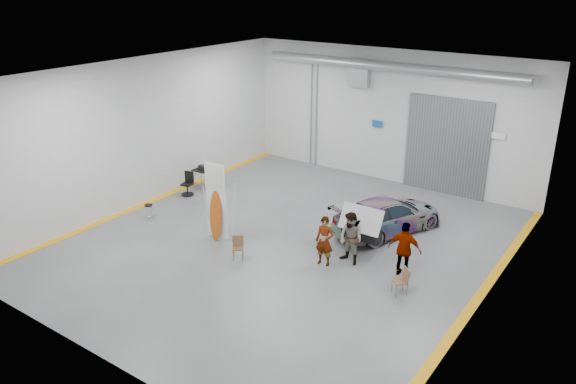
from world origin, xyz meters
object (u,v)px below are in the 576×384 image
Objects in this scene: surfboard_display at (215,208)px; shop_stool at (149,212)px; folding_chair_near at (238,252)px; work_table at (205,170)px; person_c at (405,249)px; person_b at (351,239)px; folding_chair_far at (400,286)px; sedan_car at (388,215)px; office_chair at (188,185)px; person_a at (325,241)px.

surfboard_display is 3.48m from shop_stool.
work_table is at bearing 105.21° from folding_chair_near.
folding_chair_near is at bearing -38.50° from work_table.
person_c is 10.08m from shop_stool.
folding_chair_near is (-3.22, -1.91, -0.65)m from person_b.
folding_chair_far is at bearing -17.05° from work_table.
shop_stool is at bearing 2.64° from person_c.
folding_chair_near is at bearing -5.69° from shop_stool.
shop_stool is 0.50× the size of work_table.
person_c is 10.82m from work_table.
surfboard_display is at bearing 5.81° from person_c.
sedan_car reaches higher than folding_chair_near.
person_c is at bearing -18.11° from office_chair.
office_chair is (-8.70, -1.58, -0.21)m from sedan_car.
sedan_car is 3.28m from person_c.
sedan_car is 2.65× the size of person_a.
person_b is 1.80m from person_c.
surfboard_display is 2.41× the size of work_table.
person_b is at bearing -156.91° from folding_chair_far.
sedan_car is 4.45× the size of office_chair.
sedan_car is at bearing 20.88° from folding_chair_near.
folding_chair_far is at bearing 3.24° from shop_stool.
folding_chair_near is (1.58, -0.68, -1.01)m from surfboard_display.
office_chair reaches higher than folding_chair_far.
surfboard_display is (-4.14, -0.66, 0.40)m from person_a.
sedan_car reaches higher than office_chair.
surfboard_display is at bearing 3.33° from shop_stool.
sedan_car is 7.10× the size of shop_stool.
person_c is at bearing 8.46° from surfboard_display.
person_c reaches higher than person_a.
office_chair is (-8.11, 1.95, -0.40)m from person_a.
folding_chair_near reaches higher than shop_stool.
person_c is 6.75m from surfboard_display.
folding_chair_near is at bearing 16.57° from person_c.
work_table is at bearing 132.43° from surfboard_display.
person_c reaches higher than office_chair.
folding_chair_near is 5.50m from folding_chair_far.
office_chair is at bearing -176.17° from person_b.
person_a is at bearing -8.51° from folding_chair_near.
person_a is at bearing -20.78° from work_table.
surfboard_display is 5.51m from work_table.
shop_stool is (-9.92, -1.70, -0.60)m from person_c.
work_table is 1.19m from office_chair.
work_table is at bearing 99.52° from shop_stool.
person_b reaches higher than person_a.
folding_chair_near is (-2.56, -1.35, -0.60)m from person_a.
office_chair is (-8.78, 1.38, -0.45)m from person_b.
work_table is (-8.14, 3.09, -0.06)m from person_a.
person_b is 9.16m from work_table.
person_b reaches higher than work_table.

